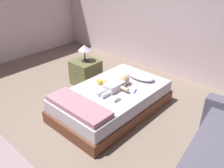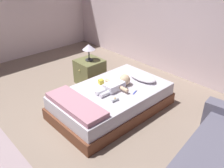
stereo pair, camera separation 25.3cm
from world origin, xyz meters
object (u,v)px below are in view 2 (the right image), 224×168
object	(u,v)px
toothbrush	(135,92)
baby_bottle	(115,100)
pillow	(142,77)
nightstand	(90,72)
toy_block	(101,82)
bed	(112,100)
baby	(117,84)
lamp	(89,48)

from	to	relation	value
toothbrush	baby_bottle	bearing A→B (deg)	-94.66
pillow	nightstand	bearing A→B (deg)	-166.29
toy_block	baby_bottle	bearing A→B (deg)	-20.33
toy_block	toothbrush	bearing A→B (deg)	19.16
toothbrush	nightstand	distance (m)	1.32
bed	toothbrush	size ratio (longest dim) A/B	15.13
pillow	toothbrush	world-z (taller)	pillow
baby	lamp	distance (m)	1.08
pillow	baby	world-z (taller)	baby
toy_block	baby_bottle	xyz separation A→B (m)	(0.53, -0.20, -0.01)
bed	nightstand	xyz separation A→B (m)	(-1.00, 0.34, 0.05)
nightstand	bed	bearing A→B (deg)	-19.00
bed	pillow	xyz separation A→B (m)	(0.09, 0.61, 0.25)
bed	baby	xyz separation A→B (m)	(0.02, 0.10, 0.26)
bed	baby_bottle	size ratio (longest dim) A/B	15.69
bed	pillow	distance (m)	0.66
baby	nightstand	bearing A→B (deg)	166.39
toothbrush	lamp	bearing A→B (deg)	173.60
lamp	nightstand	bearing A→B (deg)	-90.00
baby_bottle	toy_block	bearing A→B (deg)	159.67
toy_block	baby	bearing A→B (deg)	18.49
bed	toy_block	distance (m)	0.35
nightstand	toy_block	xyz separation A→B (m)	(0.73, -0.34, 0.19)
bed	toothbrush	distance (m)	0.41
bed	nightstand	bearing A→B (deg)	161.00
bed	baby_bottle	distance (m)	0.40
pillow	toothbrush	size ratio (longest dim) A/B	4.29
toothbrush	lamp	xyz separation A→B (m)	(-1.30, 0.15, 0.33)
nightstand	lamp	world-z (taller)	lamp
pillow	toy_block	world-z (taller)	pillow
nightstand	toy_block	distance (m)	0.83
baby	baby_bottle	xyz separation A→B (m)	(0.25, -0.29, -0.04)
bed	pillow	bearing A→B (deg)	81.76
baby	toy_block	xyz separation A→B (m)	(-0.29, -0.10, -0.03)
pillow	baby	xyz separation A→B (m)	(-0.07, -0.51, 0.02)
baby_bottle	pillow	bearing A→B (deg)	102.62
toothbrush	lamp	world-z (taller)	lamp
toy_block	baby_bottle	size ratio (longest dim) A/B	0.73
nightstand	baby_bottle	world-z (taller)	nightstand
toothbrush	pillow	bearing A→B (deg)	117.33
toothbrush	baby_bottle	xyz separation A→B (m)	(-0.03, -0.39, 0.02)
toy_block	lamp	bearing A→B (deg)	155.00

